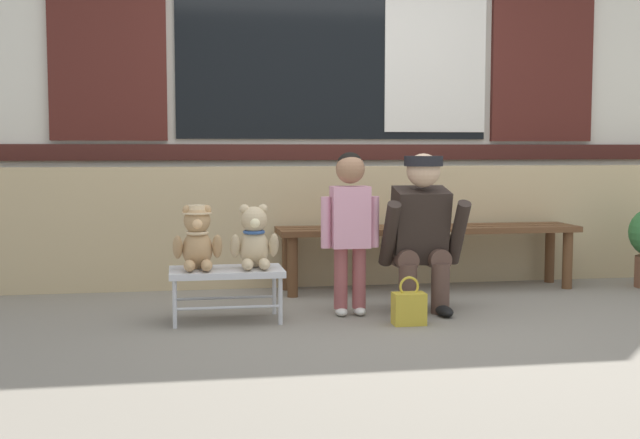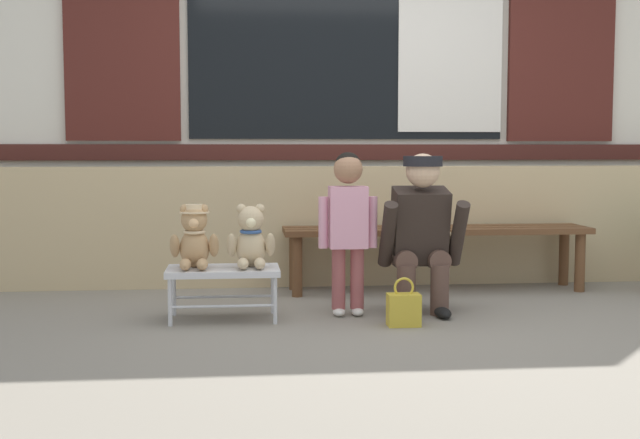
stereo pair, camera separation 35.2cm
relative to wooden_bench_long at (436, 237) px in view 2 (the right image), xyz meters
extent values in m
plane|color=gray|center=(-0.52, -1.06, -0.37)|extent=(60.00, 60.00, 0.00)
cube|color=tan|center=(-0.52, 0.37, 0.05)|extent=(6.53, 0.25, 0.85)
cube|color=silver|center=(-0.52, 0.89, 1.52)|extent=(6.66, 0.20, 3.79)
cube|color=#471E19|center=(-0.52, 0.77, 0.58)|extent=(6.13, 0.04, 0.12)
cube|color=black|center=(-0.52, 0.78, 1.38)|extent=(2.40, 0.03, 1.40)
cube|color=silver|center=(0.28, 0.76, 1.38)|extent=(0.81, 0.02, 1.29)
cube|color=#4C1E19|center=(-2.20, 0.77, 1.38)|extent=(0.84, 0.05, 1.43)
cube|color=#4C1E19|center=(1.16, 0.77, 1.38)|extent=(0.84, 0.05, 1.43)
cube|color=brown|center=(0.00, -0.14, 0.05)|extent=(2.10, 0.11, 0.04)
cube|color=brown|center=(0.00, 0.00, 0.05)|extent=(2.10, 0.11, 0.04)
cube|color=brown|center=(0.00, 0.14, 0.05)|extent=(2.10, 0.11, 0.04)
cylinder|color=brown|center=(-0.97, -0.14, -0.17)|extent=(0.07, 0.07, 0.40)
cylinder|color=brown|center=(-0.97, 0.14, -0.17)|extent=(0.07, 0.07, 0.40)
cylinder|color=brown|center=(0.97, -0.14, -0.17)|extent=(0.07, 0.07, 0.40)
cylinder|color=brown|center=(0.97, 0.14, -0.17)|extent=(0.07, 0.07, 0.40)
cube|color=silver|center=(-1.45, -0.83, -0.09)|extent=(0.64, 0.36, 0.04)
cylinder|color=silver|center=(-1.74, -0.98, -0.24)|extent=(0.02, 0.02, 0.26)
cylinder|color=silver|center=(-1.74, -0.68, -0.24)|extent=(0.02, 0.02, 0.26)
cylinder|color=silver|center=(-1.16, -0.98, -0.24)|extent=(0.02, 0.02, 0.26)
cylinder|color=silver|center=(-1.16, -0.68, -0.24)|extent=(0.02, 0.02, 0.26)
cylinder|color=silver|center=(-1.45, -0.98, -0.27)|extent=(0.58, 0.02, 0.02)
cylinder|color=silver|center=(-1.45, -0.68, -0.27)|extent=(0.58, 0.02, 0.02)
ellipsoid|color=tan|center=(-1.61, -0.81, 0.04)|extent=(0.17, 0.14, 0.22)
sphere|color=tan|center=(-1.61, -0.82, 0.20)|extent=(0.15, 0.15, 0.15)
sphere|color=#F4C188|center=(-1.61, -0.88, 0.19)|extent=(0.06, 0.06, 0.06)
sphere|color=tan|center=(-1.66, -0.81, 0.26)|extent=(0.06, 0.06, 0.06)
ellipsoid|color=tan|center=(-1.72, -0.84, 0.06)|extent=(0.06, 0.11, 0.16)
ellipsoid|color=tan|center=(-1.65, -0.93, -0.04)|extent=(0.06, 0.15, 0.06)
sphere|color=tan|center=(-1.55, -0.81, 0.26)|extent=(0.06, 0.06, 0.06)
ellipsoid|color=tan|center=(-1.50, -0.84, 0.06)|extent=(0.06, 0.11, 0.16)
ellipsoid|color=tan|center=(-1.56, -0.93, -0.04)|extent=(0.06, 0.15, 0.06)
torus|color=beige|center=(-1.61, -0.82, 0.13)|extent=(0.13, 0.13, 0.02)
cylinder|color=beige|center=(-1.61, -0.82, 0.24)|extent=(0.17, 0.17, 0.01)
cylinder|color=beige|center=(-1.61, -0.82, 0.27)|extent=(0.10, 0.10, 0.04)
ellipsoid|color=#CCB289|center=(-1.29, -0.81, 0.04)|extent=(0.17, 0.14, 0.22)
sphere|color=#CCB289|center=(-1.29, -0.82, 0.20)|extent=(0.15, 0.15, 0.15)
sphere|color=#FFEEBB|center=(-1.29, -0.88, 0.19)|extent=(0.06, 0.06, 0.06)
sphere|color=#CCB289|center=(-1.34, -0.81, 0.26)|extent=(0.06, 0.06, 0.06)
ellipsoid|color=#CCB289|center=(-1.40, -0.84, 0.06)|extent=(0.06, 0.11, 0.16)
ellipsoid|color=#CCB289|center=(-1.33, -0.93, -0.04)|extent=(0.06, 0.15, 0.06)
sphere|color=#CCB289|center=(-1.23, -0.81, 0.26)|extent=(0.06, 0.06, 0.06)
ellipsoid|color=#CCB289|center=(-1.18, -0.84, 0.06)|extent=(0.06, 0.11, 0.16)
ellipsoid|color=#CCB289|center=(-1.24, -0.93, -0.04)|extent=(0.06, 0.15, 0.06)
torus|color=#335699|center=(-1.29, -0.82, 0.13)|extent=(0.13, 0.13, 0.02)
cylinder|color=#994C4C|center=(-0.77, -0.79, -0.15)|extent=(0.08, 0.08, 0.36)
ellipsoid|color=silver|center=(-0.77, -0.81, -0.35)|extent=(0.07, 0.12, 0.05)
cylinder|color=#994C4C|center=(-0.66, -0.79, -0.15)|extent=(0.08, 0.08, 0.36)
ellipsoid|color=silver|center=(-0.66, -0.81, -0.35)|extent=(0.07, 0.12, 0.05)
cube|color=pink|center=(-0.72, -0.79, 0.21)|extent=(0.22, 0.15, 0.36)
cylinder|color=pink|center=(-0.86, -0.79, 0.18)|extent=(0.06, 0.06, 0.30)
cylinder|color=pink|center=(-0.57, -0.79, 0.18)|extent=(0.06, 0.06, 0.30)
sphere|color=#9E7051|center=(-0.72, -0.79, 0.49)|extent=(0.17, 0.17, 0.17)
sphere|color=black|center=(-0.72, -0.77, 0.51)|extent=(0.16, 0.16, 0.16)
cylinder|color=brown|center=(-0.38, -0.83, -0.22)|extent=(0.11, 0.11, 0.30)
cylinder|color=brown|center=(-0.38, -0.69, -0.05)|extent=(0.13, 0.32, 0.13)
ellipsoid|color=black|center=(-0.38, -0.91, -0.34)|extent=(0.09, 0.20, 0.06)
cylinder|color=brown|center=(-0.18, -0.83, -0.22)|extent=(0.11, 0.11, 0.30)
cylinder|color=brown|center=(-0.18, -0.69, -0.05)|extent=(0.13, 0.32, 0.13)
ellipsoid|color=black|center=(-0.18, -0.91, -0.34)|extent=(0.09, 0.20, 0.06)
cube|color=#2D231E|center=(-0.28, -0.72, 0.15)|extent=(0.32, 0.30, 0.47)
cylinder|color=#2D231E|center=(-0.49, -0.82, 0.11)|extent=(0.08, 0.28, 0.40)
cylinder|color=#2D231E|center=(-0.07, -0.82, 0.11)|extent=(0.08, 0.28, 0.40)
sphere|color=#DBB28E|center=(-0.28, -0.79, 0.48)|extent=(0.20, 0.20, 0.20)
cylinder|color=black|center=(-0.28, -0.79, 0.53)|extent=(0.23, 0.23, 0.06)
cube|color=brown|center=(-0.09, -0.63, 0.01)|extent=(0.10, 0.22, 0.16)
cube|color=gold|center=(-0.45, -1.11, -0.28)|extent=(0.18, 0.11, 0.18)
torus|color=gold|center=(-0.45, -1.11, -0.16)|extent=(0.11, 0.01, 0.11)
camera|label=1|loc=(-1.71, -5.51, 0.61)|focal=46.58mm
camera|label=2|loc=(-1.36, -5.56, 0.61)|focal=46.58mm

